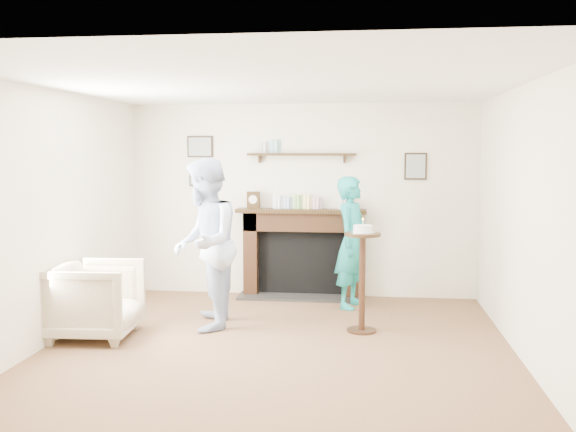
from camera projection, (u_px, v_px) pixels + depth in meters
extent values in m
plane|color=brown|center=(275.00, 354.00, 6.02)|extent=(5.00, 5.00, 0.00)
cube|color=#F1E9CC|center=(302.00, 200.00, 8.36)|extent=(4.50, 0.04, 2.50)
cube|color=#F1E9CC|center=(44.00, 218.00, 6.17)|extent=(0.04, 5.00, 2.50)
cube|color=#F1E9CC|center=(529.00, 225.00, 5.62)|extent=(0.04, 5.00, 2.50)
cube|color=white|center=(275.00, 84.00, 5.77)|extent=(4.50, 5.00, 0.04)
cube|color=black|center=(251.00, 254.00, 8.42)|extent=(0.18, 0.20, 1.10)
cube|color=black|center=(352.00, 256.00, 8.26)|extent=(0.18, 0.20, 1.10)
cube|color=black|center=(301.00, 222.00, 8.29)|extent=(1.50, 0.20, 0.24)
cube|color=black|center=(302.00, 263.00, 8.42)|extent=(1.14, 0.06, 0.86)
cube|color=#292724|center=(300.00, 297.00, 8.27)|extent=(1.60, 0.44, 0.03)
cube|color=black|center=(301.00, 211.00, 8.25)|extent=(1.68, 0.26, 0.05)
cube|color=black|center=(302.00, 154.00, 8.23)|extent=(1.40, 0.15, 0.03)
cube|color=black|center=(200.00, 147.00, 8.44)|extent=(0.34, 0.03, 0.28)
cube|color=black|center=(201.00, 177.00, 8.48)|extent=(0.30, 0.03, 0.24)
cube|color=black|center=(416.00, 166.00, 8.13)|extent=(0.28, 0.03, 0.34)
cube|color=black|center=(253.00, 200.00, 8.31)|extent=(0.16, 0.09, 0.22)
cylinder|color=silver|center=(253.00, 200.00, 8.26)|extent=(0.11, 0.01, 0.11)
sphere|color=#2E8B39|center=(351.00, 205.00, 8.16)|extent=(0.12, 0.12, 0.12)
imported|color=#C6B493|center=(96.00, 337.00, 6.56)|extent=(0.90, 0.88, 0.78)
imported|color=#AFBEDA|center=(206.00, 328.00, 6.90)|extent=(0.82, 0.98, 1.82)
imported|color=#21A5BC|center=(351.00, 307.00, 7.82)|extent=(0.55, 0.67, 1.59)
cylinder|color=black|center=(362.00, 330.00, 6.76)|extent=(0.31, 0.31, 0.02)
cylinder|color=black|center=(362.00, 283.00, 6.71)|extent=(0.07, 0.07, 0.99)
cylinder|color=black|center=(363.00, 234.00, 6.66)|extent=(0.38, 0.38, 0.03)
cylinder|color=silver|center=(363.00, 232.00, 6.65)|extent=(0.25, 0.25, 0.01)
cylinder|color=white|center=(363.00, 229.00, 6.65)|extent=(0.20, 0.20, 0.07)
cylinder|color=#FFE7A1|center=(363.00, 223.00, 6.64)|extent=(0.01, 0.01, 0.06)
sphere|color=orange|center=(363.00, 219.00, 6.64)|extent=(0.02, 0.02, 0.02)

